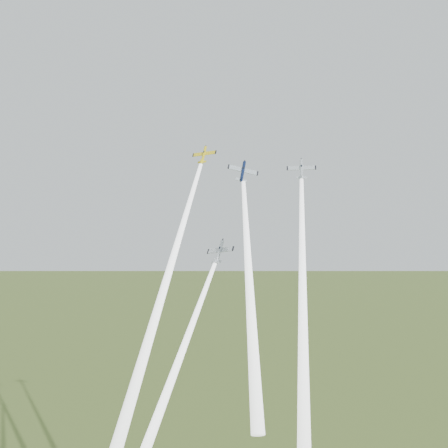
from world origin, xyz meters
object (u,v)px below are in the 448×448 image
plane_navy (243,171)px  plane_silver_right (301,169)px  plane_yellow (204,155)px  plane_silver_low (219,252)px

plane_navy → plane_silver_right: bearing=13.4°
plane_yellow → plane_silver_low: plane_yellow is taller
plane_navy → plane_silver_low: bearing=-164.4°
plane_navy → plane_silver_low: plane_navy is taller
plane_silver_right → plane_silver_low: (-17.75, -11.15, -19.86)m
plane_yellow → plane_silver_right: bearing=8.8°
plane_yellow → plane_silver_right: size_ratio=0.93×
plane_navy → plane_silver_low: 19.86m
plane_navy → plane_silver_low: size_ratio=0.97×
plane_silver_right → plane_yellow: bearing=172.5°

